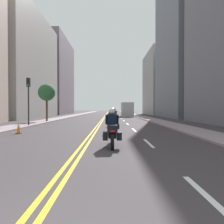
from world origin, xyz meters
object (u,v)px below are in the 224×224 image
object	(u,v)px
motorcycle_5	(112,114)
motorcycle_2	(113,119)
motorcycle_3	(115,117)
motorcycle_4	(111,115)
street_tree_0	(47,93)
parked_truck	(127,110)
traffic_cone_0	(18,128)
motorcycle_6	(112,113)
traffic_light_near	(28,93)
motorcycle_1	(113,123)
motorcycle_0	(112,131)

from	to	relation	value
motorcycle_5	motorcycle_2	bearing A→B (deg)	-93.17
motorcycle_3	motorcycle_4	distance (m)	5.20
street_tree_0	parked_truck	size ratio (longest dim) A/B	0.70
traffic_cone_0	motorcycle_6	bearing A→B (deg)	76.87
motorcycle_4	traffic_light_near	world-z (taller)	traffic_light_near
traffic_cone_0	motorcycle_1	bearing A→B (deg)	1.42
motorcycle_5	street_tree_0	size ratio (longest dim) A/B	0.48
motorcycle_1	street_tree_0	size ratio (longest dim) A/B	0.48
motorcycle_4	traffic_cone_0	world-z (taller)	motorcycle_4
traffic_cone_0	parked_truck	distance (m)	30.15
motorcycle_0	traffic_cone_0	world-z (taller)	motorcycle_0
motorcycle_4	street_tree_0	world-z (taller)	street_tree_0
motorcycle_1	parked_truck	size ratio (longest dim) A/B	0.34
motorcycle_0	motorcycle_4	distance (m)	20.78
motorcycle_4	parked_truck	world-z (taller)	parked_truck
motorcycle_4	motorcycle_0	bearing A→B (deg)	-90.27
motorcycle_1	street_tree_0	bearing A→B (deg)	120.73
motorcycle_6	street_tree_0	bearing A→B (deg)	-119.49
motorcycle_3	parked_truck	size ratio (longest dim) A/B	0.35
motorcycle_1	motorcycle_2	bearing A→B (deg)	85.46
motorcycle_0	motorcycle_5	distance (m)	26.07
motorcycle_1	traffic_light_near	distance (m)	9.54
motorcycle_1	street_tree_0	distance (m)	14.31
motorcycle_4	motorcycle_5	distance (m)	5.30
traffic_cone_0	traffic_light_near	world-z (taller)	traffic_light_near
traffic_light_near	motorcycle_1	bearing A→B (deg)	-35.01
street_tree_0	parked_truck	bearing A→B (deg)	56.91
motorcycle_0	motorcycle_1	xyz separation A→B (m)	(0.08, 4.77, -0.01)
motorcycle_6	motorcycle_3	bearing A→B (deg)	-90.71
motorcycle_5	motorcycle_0	bearing A→B (deg)	-93.47
motorcycle_1	motorcycle_6	size ratio (longest dim) A/B	1.03
traffic_cone_0	street_tree_0	bearing A→B (deg)	98.61
motorcycle_2	traffic_cone_0	size ratio (longest dim) A/B	2.82
motorcycle_3	motorcycle_4	bearing A→B (deg)	92.67
traffic_cone_0	parked_truck	size ratio (longest dim) A/B	0.12
motorcycle_6	parked_truck	xyz separation A→B (m)	(3.00, 1.90, 0.59)
motorcycle_1	traffic_cone_0	size ratio (longest dim) A/B	2.84
motorcycle_0	motorcycle_2	world-z (taller)	motorcycle_0
motorcycle_1	motorcycle_3	size ratio (longest dim) A/B	0.98
street_tree_0	motorcycle_1	bearing A→B (deg)	-55.92
motorcycle_1	motorcycle_2	size ratio (longest dim) A/B	1.01
motorcycle_0	street_tree_0	size ratio (longest dim) A/B	0.47
motorcycle_4	motorcycle_6	world-z (taller)	motorcycle_6
motorcycle_1	motorcycle_4	xyz separation A→B (m)	(-0.11, 16.01, -0.01)
motorcycle_3	motorcycle_6	size ratio (longest dim) A/B	1.05
motorcycle_1	motorcycle_3	bearing A→B (deg)	84.79
traffic_cone_0	motorcycle_2	bearing A→B (deg)	41.61
traffic_cone_0	street_tree_0	world-z (taller)	street_tree_0
motorcycle_2	motorcycle_5	distance (m)	15.95
motorcycle_2	traffic_light_near	bearing A→B (deg)	-179.36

